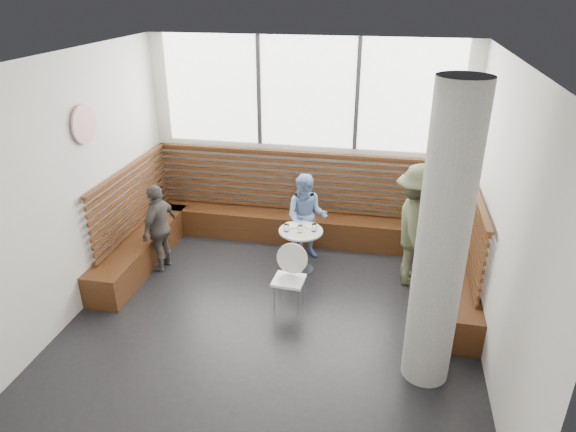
% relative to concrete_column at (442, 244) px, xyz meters
% --- Properties ---
extents(room, '(5.00, 5.00, 3.20)m').
position_rel_concrete_column_xyz_m(room, '(-1.85, 0.60, 0.00)').
color(room, silver).
rests_on(room, ground).
extents(booth, '(5.00, 2.50, 1.44)m').
position_rel_concrete_column_xyz_m(booth, '(-1.85, 2.37, -1.19)').
color(booth, '#3F220F').
rests_on(booth, ground).
extents(concrete_column, '(0.50, 0.50, 3.20)m').
position_rel_concrete_column_xyz_m(concrete_column, '(0.00, 0.00, 0.00)').
color(concrete_column, gray).
rests_on(concrete_column, ground).
extents(wall_art, '(0.03, 0.50, 0.50)m').
position_rel_concrete_column_xyz_m(wall_art, '(-4.31, 1.00, 0.70)').
color(wall_art, white).
rests_on(wall_art, room).
extents(cafe_table, '(0.64, 0.64, 0.66)m').
position_rel_concrete_column_xyz_m(cafe_table, '(-1.72, 1.89, -1.13)').
color(cafe_table, silver).
rests_on(cafe_table, ground).
extents(cafe_chair, '(0.41, 0.40, 0.86)m').
position_rel_concrete_column_xyz_m(cafe_chair, '(-1.70, 0.96, -1.10)').
color(cafe_chair, white).
rests_on(cafe_chair, ground).
extents(adult_man, '(0.72, 1.17, 1.75)m').
position_rel_concrete_column_xyz_m(adult_man, '(-0.12, 1.89, -0.73)').
color(adult_man, '#4C5337').
rests_on(adult_man, ground).
extents(child_back, '(0.66, 0.52, 1.34)m').
position_rel_concrete_column_xyz_m(child_back, '(-1.71, 2.33, -0.93)').
color(child_back, '#7A9DD4').
rests_on(child_back, ground).
extents(child_left, '(0.43, 0.81, 1.32)m').
position_rel_concrete_column_xyz_m(child_left, '(-3.75, 1.57, -0.94)').
color(child_left, '#56524E').
rests_on(child_left, ground).
extents(plate_near, '(0.22, 0.22, 0.02)m').
position_rel_concrete_column_xyz_m(plate_near, '(-1.88, 2.01, -0.94)').
color(plate_near, white).
rests_on(plate_near, cafe_table).
extents(plate_far, '(0.20, 0.20, 0.01)m').
position_rel_concrete_column_xyz_m(plate_far, '(-1.59, 2.06, -0.94)').
color(plate_far, white).
rests_on(plate_far, cafe_table).
extents(glass_left, '(0.07, 0.07, 0.11)m').
position_rel_concrete_column_xyz_m(glass_left, '(-1.91, 1.81, -0.89)').
color(glass_left, white).
rests_on(glass_left, cafe_table).
extents(glass_mid, '(0.07, 0.07, 0.12)m').
position_rel_concrete_column_xyz_m(glass_mid, '(-1.71, 1.81, -0.89)').
color(glass_mid, white).
rests_on(glass_mid, cafe_table).
extents(glass_right, '(0.07, 0.07, 0.12)m').
position_rel_concrete_column_xyz_m(glass_right, '(-1.53, 1.89, -0.89)').
color(glass_right, white).
rests_on(glass_right, cafe_table).
extents(menu_card, '(0.21, 0.18, 0.00)m').
position_rel_concrete_column_xyz_m(menu_card, '(-1.68, 1.74, -0.94)').
color(menu_card, '#A5C64C').
rests_on(menu_card, cafe_table).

